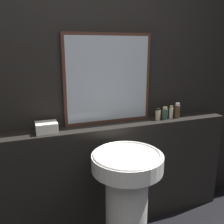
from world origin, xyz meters
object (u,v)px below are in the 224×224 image
Objects in this scene: pedestal_sink at (127,197)px; conditioner_bottle at (165,113)px; mirror at (108,79)px; lotion_bottle at (171,113)px; towel_stack at (47,127)px; body_wash_bottle at (177,111)px; shampoo_bottle at (158,114)px.

pedestal_sink is 7.43× the size of conditioner_bottle.
mirror is 0.67m from lotion_bottle.
towel_stack is at bearing -170.76° from mirror.
mirror is at bearing 170.37° from conditioner_bottle.
pedestal_sink is 0.84m from conditioner_bottle.
mirror is 5.39× the size of body_wash_bottle.
body_wash_bottle is at bearing 0.00° from shampoo_bottle.
shampoo_bottle is at bearing -0.00° from towel_stack.
lotion_bottle is at bearing 0.00° from shampoo_bottle.
conditioner_bottle is 0.81× the size of body_wash_bottle.
towel_stack is at bearing 180.00° from lotion_bottle.
towel_stack is at bearing 180.00° from shampoo_bottle.
pedestal_sink is 0.95m from mirror.
mirror is 4.64× the size of towel_stack.
lotion_bottle reaches higher than pedestal_sink.
shampoo_bottle is at bearing -180.00° from conditioner_bottle.
shampoo_bottle reaches higher than pedestal_sink.
lotion_bottle is at bearing -8.55° from mirror.
mirror is at bearing 171.45° from lotion_bottle.
shampoo_bottle is 0.91× the size of lotion_bottle.
towel_stack is 1.05m from conditioner_bottle.
body_wash_bottle is at bearing 31.42° from pedestal_sink.
mirror is 0.56m from shampoo_bottle.
mirror is at bearing 172.30° from body_wash_bottle.
mirror is 0.72m from body_wash_bottle.
pedestal_sink is 0.79m from shampoo_bottle.
towel_stack is 1.12m from lotion_bottle.
conditioner_bottle is 0.07m from lotion_bottle.
body_wash_bottle is at bearing 0.00° from lotion_bottle.
conditioner_bottle is (0.51, -0.09, -0.32)m from mirror.
shampoo_bottle is (0.98, -0.00, 0.01)m from towel_stack.
conditioner_bottle is (0.07, 0.00, 0.00)m from shampoo_bottle.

